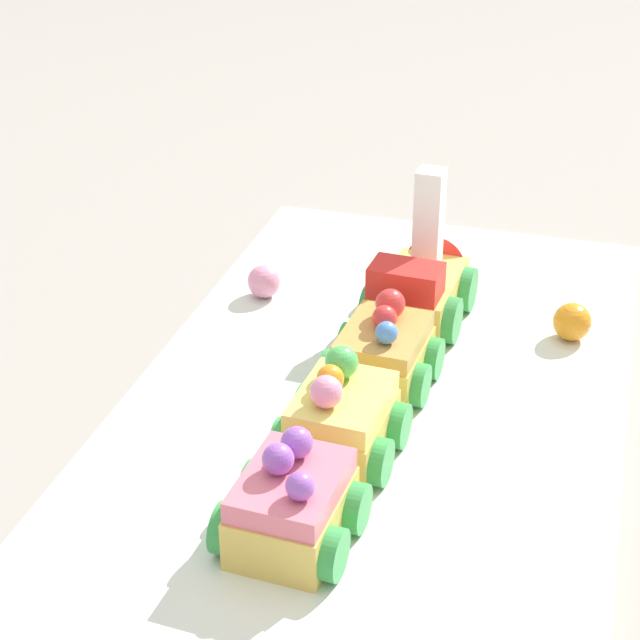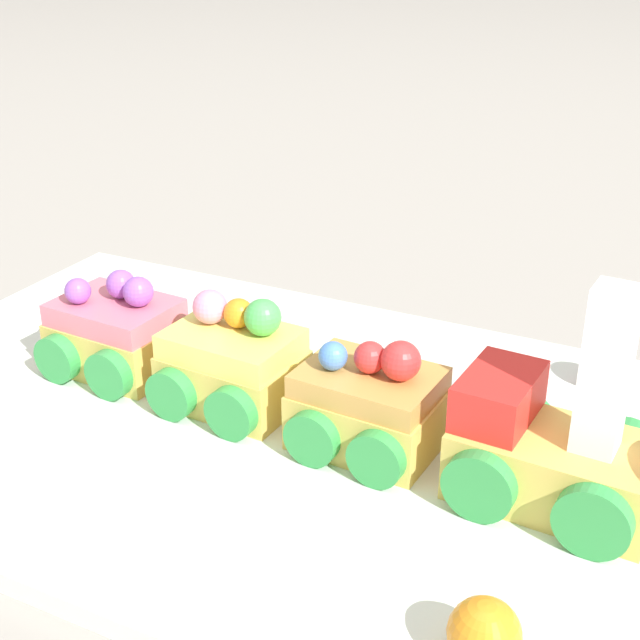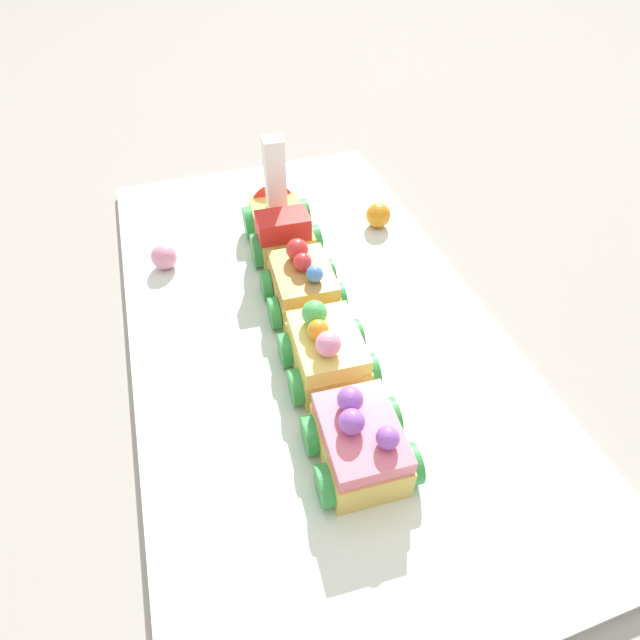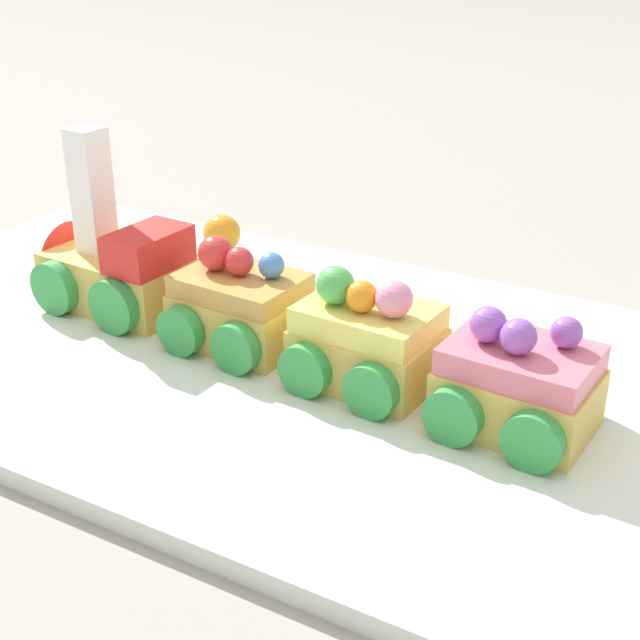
{
  "view_description": "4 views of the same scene",
  "coord_description": "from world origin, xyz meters",
  "px_view_note": "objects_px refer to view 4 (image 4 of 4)",
  "views": [
    {
      "loc": [
        -0.62,
        -0.14,
        0.43
      ],
      "look_at": [
        -0.01,
        0.04,
        0.07
      ],
      "focal_mm": 60.0,
      "sensor_mm": 36.0,
      "label": 1
    },
    {
      "loc": [
        0.18,
        -0.39,
        0.29
      ],
      "look_at": [
        -0.01,
        0.0,
        0.08
      ],
      "focal_mm": 50.0,
      "sensor_mm": 36.0,
      "label": 2
    },
    {
      "loc": [
        -0.34,
        0.1,
        0.36
      ],
      "look_at": [
        -0.03,
        0.0,
        0.04
      ],
      "focal_mm": 28.0,
      "sensor_mm": 36.0,
      "label": 3
    },
    {
      "loc": [
        -0.27,
        0.41,
        0.26
      ],
      "look_at": [
        -0.03,
        -0.02,
        0.03
      ],
      "focal_mm": 50.0,
      "sensor_mm": 36.0,
      "label": 4
    }
  ],
  "objects_px": {
    "cake_train_locomotive": "(109,264)",
    "cake_car_strawberry": "(518,386)",
    "cake_car_lemon": "(367,342)",
    "gumball_orange": "(222,234)",
    "cake_car_caramel": "(241,307)"
  },
  "relations": [
    {
      "from": "cake_car_strawberry",
      "to": "gumball_orange",
      "type": "distance_m",
      "value": 0.32
    },
    {
      "from": "cake_car_strawberry",
      "to": "gumball_orange",
      "type": "height_order",
      "value": "cake_car_strawberry"
    },
    {
      "from": "cake_train_locomotive",
      "to": "cake_car_caramel",
      "type": "bearing_deg",
      "value": -179.88
    },
    {
      "from": "gumball_orange",
      "to": "cake_train_locomotive",
      "type": "bearing_deg",
      "value": 86.2
    },
    {
      "from": "cake_train_locomotive",
      "to": "gumball_orange",
      "type": "distance_m",
      "value": 0.12
    },
    {
      "from": "cake_train_locomotive",
      "to": "cake_car_caramel",
      "type": "xyz_separation_m",
      "value": [
        -0.11,
        0.01,
        -0.0
      ]
    },
    {
      "from": "gumball_orange",
      "to": "cake_car_caramel",
      "type": "bearing_deg",
      "value": 129.69
    },
    {
      "from": "cake_car_caramel",
      "to": "gumball_orange",
      "type": "xyz_separation_m",
      "value": [
        0.1,
        -0.13,
        -0.01
      ]
    },
    {
      "from": "cake_train_locomotive",
      "to": "cake_car_lemon",
      "type": "relative_size",
      "value": 1.6
    },
    {
      "from": "cake_train_locomotive",
      "to": "cake_car_lemon",
      "type": "height_order",
      "value": "cake_train_locomotive"
    },
    {
      "from": "cake_train_locomotive",
      "to": "cake_car_strawberry",
      "type": "height_order",
      "value": "cake_train_locomotive"
    },
    {
      "from": "cake_train_locomotive",
      "to": "cake_car_caramel",
      "type": "height_order",
      "value": "cake_train_locomotive"
    },
    {
      "from": "cake_train_locomotive",
      "to": "cake_car_strawberry",
      "type": "bearing_deg",
      "value": 179.97
    },
    {
      "from": "cake_car_lemon",
      "to": "cake_car_strawberry",
      "type": "relative_size",
      "value": 1.0
    },
    {
      "from": "cake_car_lemon",
      "to": "gumball_orange",
      "type": "bearing_deg",
      "value": -30.7
    }
  ]
}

